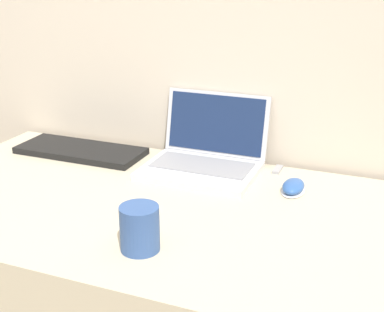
{
  "coord_description": "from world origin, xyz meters",
  "views": [
    {
      "loc": [
        0.56,
        -0.73,
        1.33
      ],
      "look_at": [
        0.05,
        0.54,
        0.82
      ],
      "focal_mm": 50.0,
      "sensor_mm": 36.0,
      "label": 1
    }
  ],
  "objects_px": {
    "laptop": "(205,155)",
    "drink_cup": "(140,228)",
    "external_keyboard": "(81,151)",
    "computer_mouse": "(293,187)",
    "usb_stick": "(278,169)"
  },
  "relations": [
    {
      "from": "computer_mouse",
      "to": "drink_cup",
      "type": "bearing_deg",
      "value": -119.72
    },
    {
      "from": "computer_mouse",
      "to": "usb_stick",
      "type": "xyz_separation_m",
      "value": [
        -0.07,
        0.13,
        -0.01
      ]
    },
    {
      "from": "computer_mouse",
      "to": "usb_stick",
      "type": "bearing_deg",
      "value": 118.89
    },
    {
      "from": "laptop",
      "to": "drink_cup",
      "type": "relative_size",
      "value": 3.22
    },
    {
      "from": "drink_cup",
      "to": "external_keyboard",
      "type": "relative_size",
      "value": 0.25
    },
    {
      "from": "laptop",
      "to": "external_keyboard",
      "type": "xyz_separation_m",
      "value": [
        -0.41,
        -0.03,
        -0.03
      ]
    },
    {
      "from": "usb_stick",
      "to": "drink_cup",
      "type": "bearing_deg",
      "value": -106.82
    },
    {
      "from": "computer_mouse",
      "to": "external_keyboard",
      "type": "distance_m",
      "value": 0.69
    },
    {
      "from": "computer_mouse",
      "to": "usb_stick",
      "type": "height_order",
      "value": "computer_mouse"
    },
    {
      "from": "drink_cup",
      "to": "computer_mouse",
      "type": "distance_m",
      "value": 0.48
    },
    {
      "from": "computer_mouse",
      "to": "laptop",
      "type": "bearing_deg",
      "value": 166.13
    },
    {
      "from": "drink_cup",
      "to": "external_keyboard",
      "type": "height_order",
      "value": "drink_cup"
    },
    {
      "from": "usb_stick",
      "to": "external_keyboard",
      "type": "bearing_deg",
      "value": -171.69
    },
    {
      "from": "laptop",
      "to": "drink_cup",
      "type": "xyz_separation_m",
      "value": [
        0.04,
        -0.49,
        0.01
      ]
    },
    {
      "from": "laptop",
      "to": "external_keyboard",
      "type": "distance_m",
      "value": 0.41
    }
  ]
}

